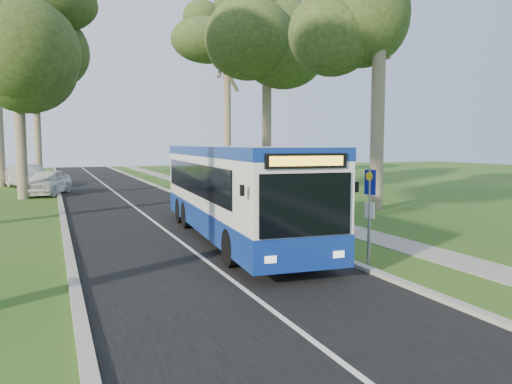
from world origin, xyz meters
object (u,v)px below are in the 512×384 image
Objects in this scene: bus at (234,192)px; car_silver at (28,176)px; bus_shelter at (299,177)px; litter_bin at (293,212)px; car_white at (47,182)px; bus_stop_sign at (370,206)px.

bus reaches higher than car_silver.
litter_bin is at bearing -133.77° from bus_shelter.
car_white is (-5.97, 18.66, -0.82)m from bus.
litter_bin is (3.40, 2.30, -1.18)m from bus.
car_silver is at bearing 120.39° from car_white.
bus reaches higher than car_white.
bus is 13.33× the size of litter_bin.
litter_bin is 0.18× the size of car_silver.
bus is at bearing -54.37° from car_white.
car_white is at bearing 124.61° from bus_shelter.
bus_shelter is at bearing -40.34° from car_white.
bus_stop_sign is at bearing -64.07° from bus.
car_white is 6.35m from car_silver.
bus reaches higher than litter_bin.
car_silver is (-10.74, 22.57, 0.39)m from litter_bin.
bus is at bearing -141.80° from bus_shelter.
litter_bin is at bearing -42.32° from car_white.
bus_shelter is (3.88, 2.75, 0.25)m from bus.
bus is at bearing -96.79° from car_silver.
bus_stop_sign reaches higher than car_silver.
bus is 25.94m from car_silver.
bus_shelter reaches higher than bus_stop_sign.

